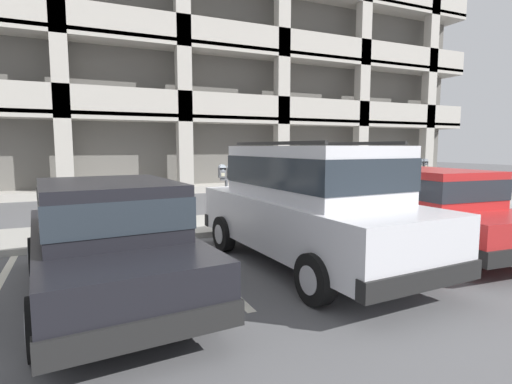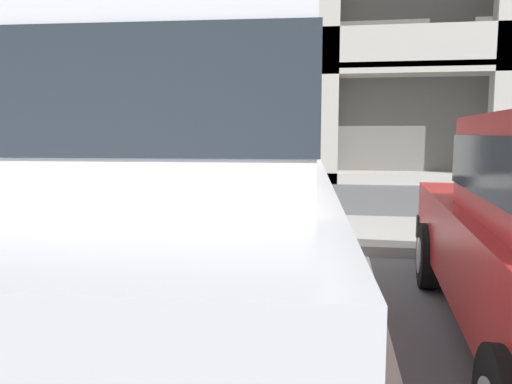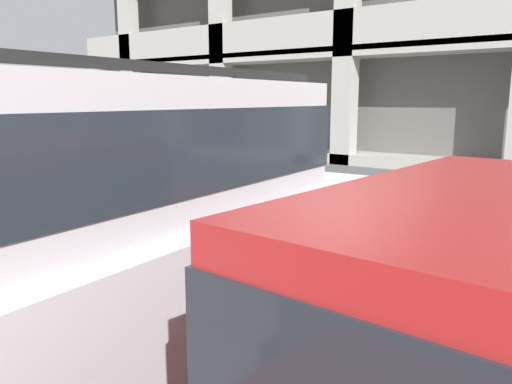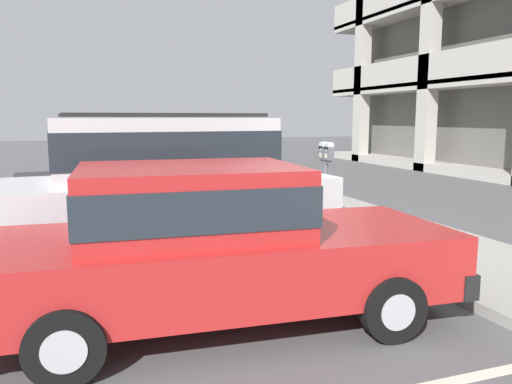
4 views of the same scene
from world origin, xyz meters
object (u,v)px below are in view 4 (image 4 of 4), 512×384
at_px(red_sedan, 129,176).
at_px(dark_hatchback, 211,241).
at_px(silver_suv, 165,181).
at_px(parking_meter_near, 326,164).

height_order(red_sedan, dark_hatchback, same).
bearing_deg(silver_suv, red_sedan, -179.33).
relative_size(red_sedan, parking_meter_near, 3.17).
bearing_deg(silver_suv, dark_hatchback, -2.64).
distance_m(silver_suv, dark_hatchback, 2.57).
distance_m(red_sedan, parking_meter_near, 4.04).
height_order(silver_suv, red_sedan, silver_suv).
bearing_deg(parking_meter_near, red_sedan, -132.24).
bearing_deg(dark_hatchback, silver_suv, -175.92).
height_order(silver_suv, parking_meter_near, silver_suv).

